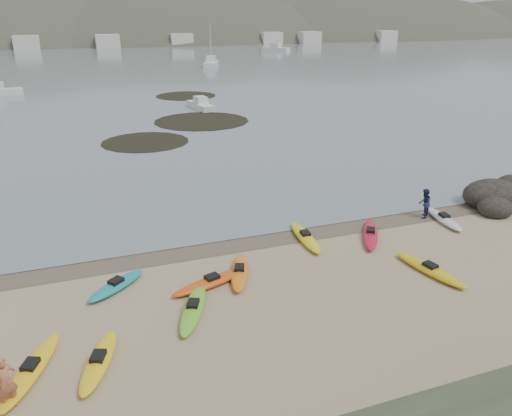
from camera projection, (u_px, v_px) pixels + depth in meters
name	position (u px, v px, depth m)	size (l,w,h in m)	color
ground	(256.00, 236.00, 24.42)	(600.00, 600.00, 0.00)	tan
wet_sand	(258.00, 239.00, 24.16)	(60.00, 60.00, 0.00)	brown
water	(76.00, 31.00, 286.48)	(1200.00, 1200.00, 0.00)	slate
kayaks	(267.00, 275.00, 20.48)	(21.30, 9.60, 0.34)	yellow
person_west	(6.00, 383.00, 13.56)	(0.61, 0.40, 1.66)	#BF724C
person_east	(424.00, 203.00, 26.39)	(0.78, 0.61, 1.61)	navy
rock_cluster	(503.00, 200.00, 28.45)	(5.24, 3.85, 1.75)	black
kelp_mats	(184.00, 116.00, 52.53)	(16.31, 30.90, 0.04)	black
moored_boats	(126.00, 64.00, 99.41)	(101.51, 88.09, 1.16)	silver
far_hills	(186.00, 78.00, 212.33)	(550.00, 135.00, 80.00)	#384235
far_town	(111.00, 41.00, 152.28)	(199.00, 5.00, 4.00)	beige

